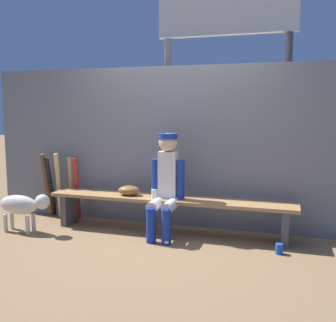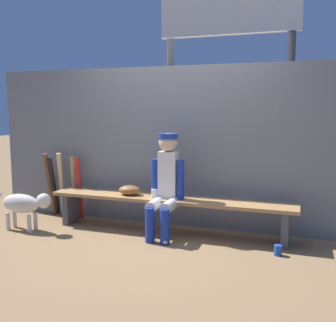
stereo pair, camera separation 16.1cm
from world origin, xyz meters
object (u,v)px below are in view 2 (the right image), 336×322
(scoreboard, at_px, (233,39))
(cup_on_bench, at_px, (155,194))
(bat_aluminum_black, at_px, (54,186))
(dugout_bench, at_px, (168,205))
(bat_wood_dark, at_px, (50,184))
(dog, at_px, (25,204))
(bat_wood_natural, at_px, (62,185))
(player_seated, at_px, (165,182))
(bat_aluminum_red, at_px, (79,188))
(baseball, at_px, (165,241))
(baseball_glove, at_px, (130,190))
(bat_wood_tan, at_px, (74,187))
(cup_on_ground, at_px, (278,250))

(scoreboard, bearing_deg, cup_on_bench, -123.84)
(bat_aluminum_black, bearing_deg, dugout_bench, -7.80)
(bat_wood_dark, distance_m, dog, 0.71)
(bat_wood_natural, relative_size, bat_wood_dark, 1.00)
(player_seated, xyz_separation_m, bat_aluminum_red, (-1.37, 0.32, -0.23))
(player_seated, bearing_deg, bat_aluminum_red, 166.87)
(dugout_bench, height_order, bat_aluminum_black, bat_aluminum_black)
(dugout_bench, bearing_deg, baseball, -75.52)
(baseball_glove, bearing_deg, bat_wood_tan, 164.15)
(cup_on_ground, height_order, cup_on_bench, cup_on_bench)
(bat_wood_natural, xyz_separation_m, scoreboard, (2.22, 0.80, 1.98))
(cup_on_ground, relative_size, cup_on_bench, 1.00)
(baseball, bearing_deg, cup_on_ground, 3.71)
(bat_wood_tan, relative_size, bat_wood_dark, 0.95)
(dugout_bench, xyz_separation_m, bat_wood_dark, (-1.84, 0.21, 0.10))
(bat_wood_dark, xyz_separation_m, scoreboard, (2.41, 0.80, 1.98))
(scoreboard, distance_m, dog, 3.45)
(bat_wood_natural, xyz_separation_m, cup_on_bench, (1.50, -0.28, 0.04))
(bat_wood_natural, bearing_deg, dugout_bench, -7.43)
(bat_wood_natural, bearing_deg, bat_wood_tan, 21.01)
(baseball_glove, bearing_deg, bat_aluminum_black, 169.21)
(player_seated, relative_size, cup_on_ground, 11.12)
(baseball, bearing_deg, player_seated, 108.46)
(dugout_bench, distance_m, player_seated, 0.32)
(bat_aluminum_red, bearing_deg, bat_wood_natural, -179.95)
(bat_wood_natural, bearing_deg, bat_aluminum_black, 168.32)
(dugout_bench, xyz_separation_m, bat_aluminum_red, (-1.37, 0.22, 0.07))
(player_seated, height_order, bat_aluminum_black, player_seated)
(baseball_glove, xyz_separation_m, bat_wood_dark, (-1.33, 0.21, -0.05))
(cup_on_bench, bearing_deg, player_seated, -15.87)
(bat_aluminum_red, distance_m, bat_wood_natural, 0.28)
(dugout_bench, relative_size, bat_wood_dark, 3.35)
(bat_aluminum_black, relative_size, scoreboard, 0.25)
(bat_wood_tan, bearing_deg, bat_wood_dark, -169.50)
(player_seated, bearing_deg, baseball, -71.54)
(bat_aluminum_red, bearing_deg, dugout_bench, -8.96)
(dog, bearing_deg, bat_wood_natural, 84.14)
(dugout_bench, height_order, dog, dog)
(cup_on_ground, height_order, scoreboard, scoreboard)
(scoreboard, bearing_deg, bat_aluminum_black, -162.05)
(dugout_bench, height_order, baseball, dugout_bench)
(baseball_glove, relative_size, bat_aluminum_black, 0.33)
(bat_wood_natural, xyz_separation_m, baseball, (1.75, -0.62, -0.42))
(bat_wood_tan, relative_size, bat_aluminum_black, 1.00)
(bat_aluminum_black, height_order, cup_on_bench, bat_aluminum_black)
(bat_aluminum_black, bearing_deg, bat_wood_tan, 5.57)
(dugout_bench, relative_size, bat_aluminum_red, 3.54)
(player_seated, bearing_deg, cup_on_bench, 164.13)
(dugout_bench, height_order, scoreboard, scoreboard)
(player_seated, bearing_deg, dugout_bench, 92.49)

